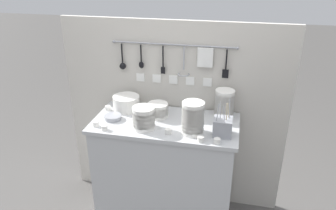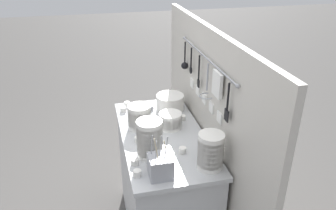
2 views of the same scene
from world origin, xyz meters
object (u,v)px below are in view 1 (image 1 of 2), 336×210
at_px(bowl_stack_nested_right, 158,110).
at_px(cup_centre, 151,107).
at_px(plate_stack, 126,103).
at_px(steel_mixing_bowl, 113,117).
at_px(cup_edge_far, 104,128).
at_px(cup_back_right, 168,131).
at_px(cup_beside_plates, 108,108).
at_px(bowl_stack_short_front, 144,118).
at_px(cup_front_right, 201,139).
at_px(cutlery_caddy, 223,127).
at_px(bowl_stack_back_corner, 193,118).
at_px(cup_back_left, 217,141).
at_px(cup_by_caddy, 199,118).
at_px(bowl_stack_tall_left, 224,104).
at_px(cup_edge_near, 144,111).
at_px(cup_front_left, 96,124).

xyz_separation_m(bowl_stack_nested_right, cup_centre, (-0.09, 0.12, -0.04)).
relative_size(plate_stack, steel_mixing_bowl, 1.65).
bearing_deg(cup_edge_far, cup_centre, 59.50).
xyz_separation_m(cup_back_right, cup_beside_plates, (-0.59, 0.28, 0.00)).
bearing_deg(bowl_stack_short_front, cup_edge_far, -162.34).
bearing_deg(cup_centre, cup_front_right, -42.54).
height_order(steel_mixing_bowl, cutlery_caddy, cutlery_caddy).
bearing_deg(steel_mixing_bowl, bowl_stack_back_corner, -7.23).
bearing_deg(cup_back_left, bowl_stack_short_front, 169.66).
bearing_deg(bowl_stack_nested_right, cup_by_caddy, -0.35).
bearing_deg(cup_by_caddy, bowl_stack_tall_left, 32.78).
bearing_deg(cup_back_right, cup_edge_near, 132.10).
bearing_deg(cup_beside_plates, cup_back_left, -20.01).
relative_size(cup_front_right, cup_centre, 1.00).
bearing_deg(bowl_stack_back_corner, cutlery_caddy, 5.47).
distance_m(plate_stack, cup_by_caddy, 0.63).
bearing_deg(bowl_stack_tall_left, cup_beside_plates, -174.57).
xyz_separation_m(bowl_stack_nested_right, cup_back_left, (0.50, -0.32, -0.04)).
distance_m(bowl_stack_short_front, cup_beside_plates, 0.46).
distance_m(cup_back_left, cup_edge_near, 0.72).
bearing_deg(bowl_stack_nested_right, bowl_stack_back_corner, -33.69).
bearing_deg(cutlery_caddy, cup_by_caddy, 135.98).
bearing_deg(cup_edge_near, cup_front_right, -34.78).
height_order(bowl_stack_back_corner, bowl_stack_tall_left, bowl_stack_back_corner).
relative_size(steel_mixing_bowl, cup_front_right, 2.86).
distance_m(bowl_stack_nested_right, steel_mixing_bowl, 0.36).
bearing_deg(cup_beside_plates, bowl_stack_short_front, -32.03).
distance_m(cup_front_left, cup_back_right, 0.57).
bearing_deg(bowl_stack_back_corner, cup_back_right, -163.78).
distance_m(cup_front_left, cup_centre, 0.51).
height_order(cup_by_caddy, cup_edge_far, same).
height_order(steel_mixing_bowl, cup_front_right, cup_front_right).
bearing_deg(cutlery_caddy, bowl_stack_short_front, -177.17).
distance_m(cup_back_left, cup_centre, 0.73).
relative_size(bowl_stack_tall_left, cup_back_left, 4.83).
height_order(cup_edge_near, cup_beside_plates, same).
bearing_deg(cup_centre, cup_by_caddy, -15.62).
xyz_separation_m(bowl_stack_short_front, cup_edge_far, (-0.28, -0.09, -0.07)).
bearing_deg(cup_edge_far, cup_by_caddy, 24.46).
relative_size(cutlery_caddy, cup_centre, 5.90).
distance_m(plate_stack, cup_edge_near, 0.17).
xyz_separation_m(bowl_stack_tall_left, cup_beside_plates, (-0.96, -0.09, -0.10)).
relative_size(plate_stack, cup_front_left, 4.71).
distance_m(bowl_stack_back_corner, bowl_stack_short_front, 0.37).
distance_m(cup_back_left, cup_front_left, 0.93).
bearing_deg(cup_by_caddy, cup_back_left, -62.33).
bearing_deg(cup_by_caddy, cutlery_caddy, -44.02).
xyz_separation_m(bowl_stack_back_corner, cup_back_right, (-0.17, -0.05, -0.10)).
bearing_deg(cup_by_caddy, cup_edge_near, 175.19).
xyz_separation_m(cup_front_right, cup_centre, (-0.48, 0.44, 0.00)).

